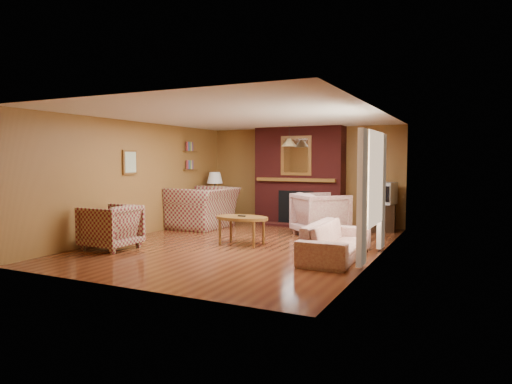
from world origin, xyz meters
The scene contains 20 objects.
floor centered at (0.00, 0.00, 0.00)m, with size 6.50×6.50×0.00m, color #4C2010.
ceiling centered at (0.00, 0.00, 2.40)m, with size 6.50×6.50×0.00m, color white.
wall_back centered at (0.00, 3.25, 1.20)m, with size 6.50×6.50×0.00m, color brown.
wall_front centered at (0.00, -3.25, 1.20)m, with size 6.50×6.50×0.00m, color brown.
wall_left centered at (-2.50, 0.00, 1.20)m, with size 6.50×6.50×0.00m, color brown.
wall_right centered at (2.50, 0.00, 1.20)m, with size 6.50×6.50×0.00m, color brown.
fireplace centered at (0.00, 2.98, 1.18)m, with size 2.20×0.82×2.40m.
window_right centered at (2.45, -0.20, 1.13)m, with size 0.10×1.85×2.00m.
bookshelf centered at (-2.44, 1.90, 1.67)m, with size 0.09×0.55×0.71m.
botanical_print centered at (-2.47, -0.30, 1.55)m, with size 0.05×0.40×0.50m.
pendant_light centered at (0.00, 2.30, 2.00)m, with size 0.36×0.36×0.48m.
plaid_loveseat centered at (-1.85, 1.50, 0.47)m, with size 1.46×1.28×0.95m, color maroon.
plaid_armchair centered at (-1.95, -1.42, 0.40)m, with size 0.85×0.88×0.80m, color maroon.
floral_sofa centered at (1.90, -0.39, 0.29)m, with size 1.97×0.77×0.57m, color #B9AC90.
floral_armchair centered at (1.00, 1.58, 0.46)m, with size 0.97×1.00×0.91m, color #B9AC90.
coffee_table centered at (-0.04, -0.01, 0.47)m, with size 1.06×0.66×0.55m.
side_table centered at (-2.10, 2.45, 0.31)m, with size 0.46×0.46×0.61m, color brown.
table_lamp centered at (-2.10, 2.45, 0.99)m, with size 0.41×0.41×0.67m.
tv_stand centered at (2.05, 2.80, 0.31)m, with size 0.56×0.51×0.61m, color black.
crt_tv centered at (2.05, 2.79, 0.86)m, with size 0.60×0.60×0.49m.
Camera 1 is at (3.93, -7.58, 1.59)m, focal length 32.00 mm.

